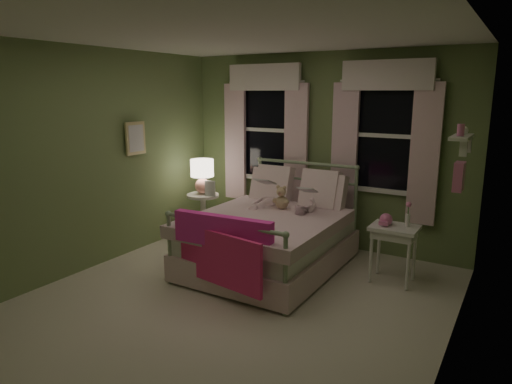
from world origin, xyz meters
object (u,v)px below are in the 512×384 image
Objects in this scene: nightstand_right at (394,235)px; child_right at (308,191)px; nightstand_left at (203,210)px; child_left at (268,180)px; teddy_bear at (282,199)px; bed at (271,237)px; table_lamp at (202,173)px.

child_right is at bearing 174.03° from nightstand_right.
child_right is 1.00× the size of nightstand_left.
child_left is at bearing -3.01° from child_right.
nightstand_right is (1.38, 0.04, -0.24)m from teddy_bear.
bed is at bearing -167.43° from nightstand_right.
child_right reaches higher than teddy_bear.
teddy_bear reaches higher than nightstand_left.
teddy_bear is at bearing 90.00° from bed.
child_left is 1.27× the size of child_right.
nightstand_left is at bearing 176.12° from nightstand_right.
child_left is 2.77× the size of teddy_bear.
teddy_bear is 1.40m from nightstand_right.
teddy_bear is at bearing 154.54° from child_left.
child_right is 2.18× the size of teddy_bear.
table_lamp is (0.00, 0.00, 0.54)m from nightstand_left.
child_left reaches higher than bed.
table_lamp is at bearing 160.49° from bed.
nightstand_right is at bearing 171.02° from child_right.
bed is 3.13× the size of nightstand_left.
nightstand_left is 1.33× the size of table_lamp.
nightstand_left is (-1.68, 0.07, -0.48)m from child_right.
bed is 0.49m from teddy_bear.
bed is at bearing -19.51° from table_lamp.
child_left is 1.25m from nightstand_left.
bed is 4.15× the size of table_lamp.
teddy_bear is (0.00, 0.26, 0.41)m from bed.
bed is 6.81× the size of teddy_bear.
child_right is (0.56, 0.00, -0.09)m from child_left.
table_lamp is (-1.12, 0.07, -0.03)m from child_left.
child_left reaches higher than child_right.
bed is at bearing 53.39° from child_right.
teddy_bear is at bearing -178.18° from nightstand_right.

